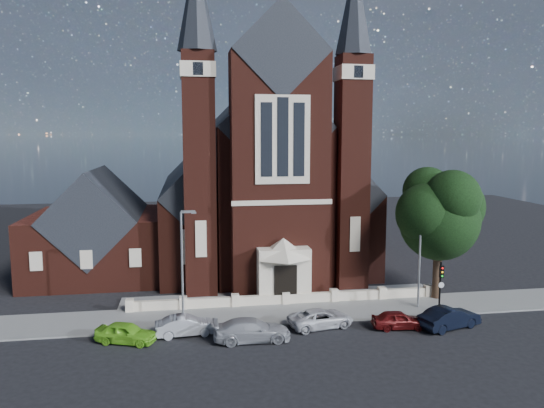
{
  "coord_description": "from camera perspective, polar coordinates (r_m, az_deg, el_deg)",
  "views": [
    {
      "loc": [
        -7.54,
        -33.44,
        13.4
      ],
      "look_at": [
        -0.2,
        12.0,
        7.36
      ],
      "focal_mm": 35.0,
      "sensor_mm": 36.0,
      "label": 1
    }
  ],
  "objects": [
    {
      "name": "car_white_suv",
      "position": [
        38.07,
        5.28,
        -12.14
      ],
      "size": [
        4.95,
        3.01,
        1.28
      ],
      "primitive_type": "imported",
      "rotation": [
        0.0,
        0.0,
        1.77
      ],
      "color": "silver",
      "rests_on": "ground"
    },
    {
      "name": "car_silver_a",
      "position": [
        36.92,
        -9.23,
        -12.79
      ],
      "size": [
        4.21,
        1.83,
        1.35
      ],
      "primitive_type": "imported",
      "rotation": [
        0.0,
        0.0,
        1.67
      ],
      "color": "#A8AAB0",
      "rests_on": "ground"
    },
    {
      "name": "car_dark_red",
      "position": [
        38.67,
        13.45,
        -12.01
      ],
      "size": [
        3.83,
        1.83,
        1.26
      ],
      "primitive_type": "imported",
      "rotation": [
        0.0,
        0.0,
        1.48
      ],
      "color": "#5A0F0F",
      "rests_on": "ground"
    },
    {
      "name": "street_lamp_right",
      "position": [
        42.31,
        15.73,
        -4.82
      ],
      "size": [
        1.16,
        0.22,
        8.09
      ],
      "color": "gray",
      "rests_on": "ground"
    },
    {
      "name": "car_silver_b",
      "position": [
        35.57,
        -2.18,
        -13.39
      ],
      "size": [
        5.08,
        2.1,
        1.47
      ],
      "primitive_type": "imported",
      "rotation": [
        0.0,
        0.0,
        1.56
      ],
      "color": "#9A9BA1",
      "rests_on": "ground"
    },
    {
      "name": "traffic_signal",
      "position": [
        41.8,
        17.69,
        -7.88
      ],
      "size": [
        0.28,
        0.42,
        4.0
      ],
      "color": "black",
      "rests_on": "ground"
    },
    {
      "name": "forecourt_wall",
      "position": [
        42.8,
        1.46,
        -10.77
      ],
      "size": [
        24.0,
        0.4,
        0.9
      ],
      "primitive_type": "cube",
      "color": "beige",
      "rests_on": "ground"
    },
    {
      "name": "car_navy",
      "position": [
        39.63,
        18.55,
        -11.53
      ],
      "size": [
        4.87,
        2.96,
        1.52
      ],
      "primitive_type": "imported",
      "rotation": [
        0.0,
        0.0,
        1.89
      ],
      "color": "black",
      "rests_on": "ground"
    },
    {
      "name": "church",
      "position": [
        57.12,
        -1.55,
        2.23
      ],
      "size": [
        20.01,
        34.9,
        29.2
      ],
      "color": "#481B13",
      "rests_on": "ground"
    },
    {
      "name": "street_tree",
      "position": [
        44.49,
        17.85,
        -1.21
      ],
      "size": [
        6.4,
        6.6,
        10.7
      ],
      "color": "black",
      "rests_on": "ground"
    },
    {
      "name": "ground",
      "position": [
        50.82,
        -0.32,
        -7.81
      ],
      "size": [
        120.0,
        120.0,
        0.0
      ],
      "primitive_type": "plane",
      "color": "black",
      "rests_on": "ground"
    },
    {
      "name": "forecourt_paving",
      "position": [
        44.67,
        0.98,
        -9.98
      ],
      "size": [
        26.0,
        3.0,
        0.14
      ],
      "primitive_type": "cube",
      "color": "slate",
      "rests_on": "ground"
    },
    {
      "name": "pavement_strip",
      "position": [
        40.94,
        1.99,
        -11.63
      ],
      "size": [
        60.0,
        5.0,
        0.12
      ],
      "primitive_type": "cube",
      "color": "slate",
      "rests_on": "ground"
    },
    {
      "name": "street_lamp_left",
      "position": [
        38.47,
        -9.53,
        -5.86
      ],
      "size": [
        1.16,
        0.22,
        8.09
      ],
      "color": "gray",
      "rests_on": "ground"
    },
    {
      "name": "car_lime_van",
      "position": [
        36.51,
        -15.44,
        -13.21
      ],
      "size": [
        4.25,
        2.84,
        1.34
      ],
      "primitive_type": "imported",
      "rotation": [
        0.0,
        0.0,
        1.22
      ],
      "color": "#79D029",
      "rests_on": "ground"
    },
    {
      "name": "parish_hall",
      "position": [
        52.97,
        -18.24,
        -3.11
      ],
      "size": [
        12.0,
        12.2,
        10.24
      ],
      "color": "#481B13",
      "rests_on": "ground"
    }
  ]
}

